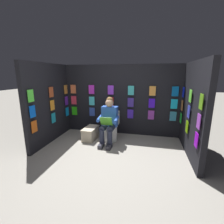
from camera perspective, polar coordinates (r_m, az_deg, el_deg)
The scene contains 7 objects.
ground_plane at distance 3.31m, azimuth -2.86°, elevation -18.63°, with size 30.00×30.00×0.00m, color #9E998E.
display_wall_back at distance 4.71m, azimuth 3.25°, elevation 4.27°, with size 3.44×0.14×2.02m.
display_wall_left at distance 3.81m, azimuth 26.95°, elevation 0.66°, with size 0.14×1.83×2.02m.
display_wall_right at distance 4.46m, azimuth -21.44°, elevation 2.86°, with size 0.14×1.83×2.02m.
toilet at distance 4.37m, azimuth -0.44°, elevation -5.70°, with size 0.41×0.56×0.77m.
person_reading at distance 4.08m, azimuth -1.25°, elevation -3.07°, with size 0.53×0.69×1.19m.
comic_longbox_near at distance 4.49m, azimuth -7.66°, elevation -7.49°, with size 0.34×0.61×0.33m.
Camera 1 is at (-0.78, 2.70, 1.75)m, focal length 25.62 mm.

